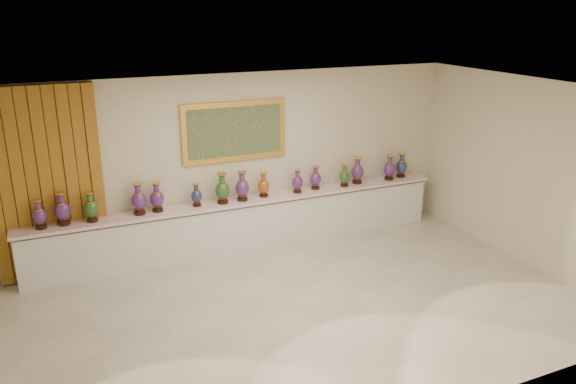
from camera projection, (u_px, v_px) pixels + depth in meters
name	position (u px, v px, depth m)	size (l,w,h in m)	color
ground	(299.00, 308.00, 7.87)	(8.00, 8.00, 0.00)	beige
room	(80.00, 175.00, 8.51)	(8.00, 8.00, 8.00)	beige
counter	(244.00, 224.00, 9.70)	(7.28, 0.48, 0.90)	white
vase_0	(40.00, 216.00, 8.24)	(0.21, 0.21, 0.45)	black
vase_1	(63.00, 210.00, 8.38)	(0.27, 0.27, 0.51)	black
vase_2	(91.00, 208.00, 8.51)	(0.22, 0.22, 0.47)	black
vase_3	(139.00, 200.00, 8.80)	(0.28, 0.28, 0.52)	black
vase_4	(157.00, 198.00, 8.93)	(0.25, 0.25, 0.48)	black
vase_5	(197.00, 196.00, 9.18)	(0.19, 0.19, 0.39)	black
vase_6	(222.00, 190.00, 9.29)	(0.31, 0.31, 0.52)	black
vase_7	(242.00, 188.00, 9.43)	(0.24, 0.24, 0.51)	black
vase_8	(264.00, 186.00, 9.63)	(0.23, 0.23, 0.43)	black
vase_9	(297.00, 182.00, 9.84)	(0.20, 0.20, 0.42)	black
vase_10	(316.00, 179.00, 10.03)	(0.24, 0.24, 0.43)	black
vase_11	(344.00, 176.00, 10.19)	(0.23, 0.23, 0.41)	black
vase_12	(357.00, 172.00, 10.34)	(0.23, 0.23, 0.49)	black
vase_13	(389.00, 169.00, 10.56)	(0.28, 0.28, 0.48)	black
vase_14	(401.00, 166.00, 10.73)	(0.25, 0.25, 0.46)	black
label_card	(165.00, 213.00, 8.91)	(0.10, 0.06, 0.00)	white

